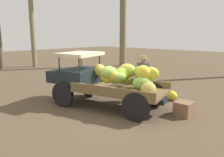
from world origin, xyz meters
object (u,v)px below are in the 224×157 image
object	(u,v)px
farmer	(143,75)
wooden_crate	(184,109)
truck	(105,80)
loose_banana_bunch	(171,95)

from	to	relation	value
farmer	wooden_crate	xyz separation A→B (m)	(-1.92, 0.48, -0.78)
truck	loose_banana_bunch	xyz separation A→B (m)	(-1.37, -2.31, -0.79)
farmer	loose_banana_bunch	distance (m)	1.42
farmer	truck	bearing A→B (deg)	-17.38
farmer	wooden_crate	world-z (taller)	farmer
wooden_crate	loose_banana_bunch	distance (m)	1.71
truck	wooden_crate	size ratio (longest dim) A/B	9.02
wooden_crate	loose_banana_bunch	bearing A→B (deg)	-49.56
farmer	wooden_crate	distance (m)	2.13
wooden_crate	loose_banana_bunch	size ratio (longest dim) A/B	0.97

